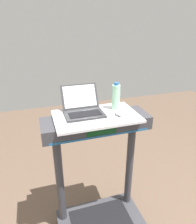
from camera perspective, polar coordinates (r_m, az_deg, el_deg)
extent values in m
cylinder|color=#38383D|center=(1.95, -10.55, -18.13)|extent=(0.07, 0.07, 0.92)
cylinder|color=#38383D|center=(2.10, 8.74, -14.44)|extent=(0.07, 0.07, 0.92)
cube|color=#38383D|center=(1.71, -0.51, -3.19)|extent=(0.90, 0.28, 0.11)
cube|color=#0C3F19|center=(1.59, 1.02, -5.42)|extent=(0.24, 0.01, 0.06)
cube|color=#1E598C|center=(1.61, 1.00, -6.80)|extent=(0.81, 0.00, 0.02)
cube|color=silver|center=(1.68, -0.52, -1.21)|extent=(0.69, 0.42, 0.02)
cube|color=#2D2D30|center=(1.68, -3.78, -0.61)|extent=(0.32, 0.21, 0.02)
cube|color=black|center=(1.66, -3.65, -0.50)|extent=(0.26, 0.12, 0.00)
cube|color=#2D2D30|center=(1.78, -5.09, 4.39)|extent=(0.32, 0.11, 0.19)
cube|color=white|center=(1.77, -5.06, 4.41)|extent=(0.28, 0.09, 0.17)
ellipsoid|color=#B2B2B7|center=(1.69, 5.79, -0.21)|extent=(0.07, 0.11, 0.03)
cylinder|color=#9EDBB2|center=(1.77, 5.00, 4.13)|extent=(0.07, 0.07, 0.21)
cylinder|color=#2659A5|center=(1.73, 5.14, 7.81)|extent=(0.04, 0.04, 0.02)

